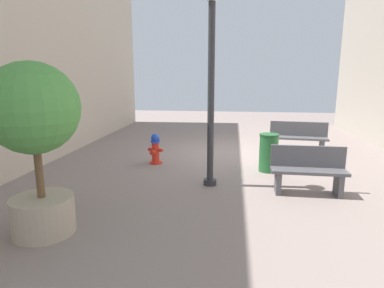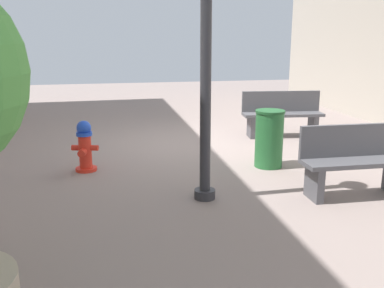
{
  "view_description": "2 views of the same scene",
  "coord_description": "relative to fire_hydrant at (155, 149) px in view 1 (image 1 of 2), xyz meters",
  "views": [
    {
      "loc": [
        -0.09,
        9.7,
        2.34
      ],
      "look_at": [
        0.82,
        2.54,
        0.81
      ],
      "focal_mm": 30.5,
      "sensor_mm": 36.0,
      "label": 1
    },
    {
      "loc": [
        1.62,
        8.22,
        2.1
      ],
      "look_at": [
        0.44,
        2.43,
        0.62
      ],
      "focal_mm": 40.63,
      "sensor_mm": 36.0,
      "label": 2
    }
  ],
  "objects": [
    {
      "name": "bench_near",
      "position": [
        -4.03,
        -1.71,
        0.09
      ],
      "size": [
        1.72,
        0.62,
        0.95
      ],
      "color": "#4C4C51",
      "rests_on": "ground_plane"
    },
    {
      "name": "fire_hydrant",
      "position": [
        0.0,
        0.0,
        0.0
      ],
      "size": [
        0.43,
        0.41,
        0.81
      ],
      "color": "red",
      "rests_on": "ground_plane"
    },
    {
      "name": "planter_tree",
      "position": [
        0.74,
        4.08,
        1.2
      ],
      "size": [
        1.3,
        1.3,
        2.54
      ],
      "color": "tan",
      "rests_on": "ground_plane"
    },
    {
      "name": "ground_plane",
      "position": [
        -1.96,
        -1.38,
        -0.4
      ],
      "size": [
        23.4,
        23.4,
        0.0
      ],
      "primitive_type": "plane",
      "color": "gray"
    },
    {
      "name": "trash_bin",
      "position": [
        -2.94,
        0.36,
        0.07
      ],
      "size": [
        0.47,
        0.47,
        0.94
      ],
      "color": "#266633",
      "rests_on": "ground_plane"
    },
    {
      "name": "bench_far",
      "position": [
        -3.56,
        1.83,
        0.08
      ],
      "size": [
        1.47,
        0.47,
        0.95
      ],
      "color": "#4C4C51",
      "rests_on": "ground_plane"
    },
    {
      "name": "street_lamp",
      "position": [
        -1.58,
        1.56,
        2.12
      ],
      "size": [
        0.36,
        0.36,
        4.09
      ],
      "color": "#2D2D33",
      "rests_on": "ground_plane"
    }
  ]
}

